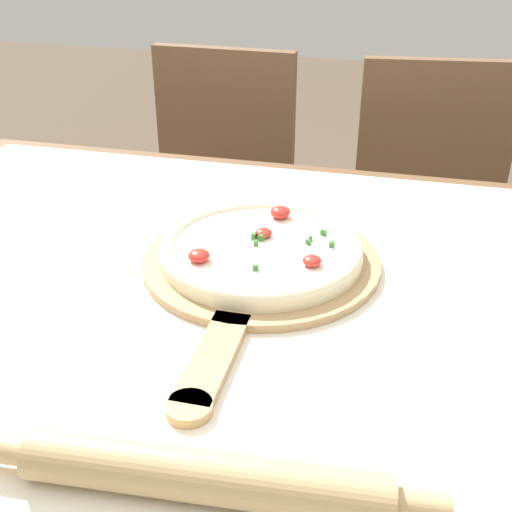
{
  "coord_description": "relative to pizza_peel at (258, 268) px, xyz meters",
  "views": [
    {
      "loc": [
        0.23,
        -0.72,
        1.21
      ],
      "look_at": [
        0.04,
        0.03,
        0.78
      ],
      "focal_mm": 45.0,
      "sensor_mm": 36.0,
      "label": 1
    }
  ],
  "objects": [
    {
      "name": "towel_cloth",
      "position": [
        -0.04,
        -0.04,
        -0.01
      ],
      "size": [
        1.22,
        0.88,
        0.0
      ],
      "color": "white",
      "rests_on": "dining_table"
    },
    {
      "name": "dining_table",
      "position": [
        -0.04,
        -0.04,
        -0.11
      ],
      "size": [
        1.3,
        0.96,
        0.74
      ],
      "color": "brown",
      "rests_on": "ground_plane"
    },
    {
      "name": "pizza",
      "position": [
        -0.0,
        0.02,
        0.02
      ],
      "size": [
        0.29,
        0.29,
        0.04
      ],
      "color": "beige",
      "rests_on": "pizza_peel"
    },
    {
      "name": "chair_left",
      "position": [
        -0.3,
        0.76,
        -0.25
      ],
      "size": [
        0.41,
        0.41,
        0.88
      ],
      "rotation": [
        0.0,
        0.0,
        -0.04
      ],
      "color": "brown",
      "rests_on": "ground_plane"
    },
    {
      "name": "chair_right",
      "position": [
        0.26,
        0.76,
        -0.25
      ],
      "size": [
        0.44,
        0.44,
        0.88
      ],
      "rotation": [
        0.0,
        0.0,
        0.12
      ],
      "color": "brown",
      "rests_on": "ground_plane"
    },
    {
      "name": "pizza_peel",
      "position": [
        0.0,
        0.0,
        0.0
      ],
      "size": [
        0.34,
        0.51,
        0.01
      ],
      "color": "tan",
      "rests_on": "towel_cloth"
    },
    {
      "name": "rolling_pin",
      "position": [
        0.05,
        -0.39,
        0.02
      ],
      "size": [
        0.41,
        0.07,
        0.05
      ],
      "rotation": [
        0.0,
        0.0,
        0.07
      ],
      "color": "tan",
      "rests_on": "towel_cloth"
    }
  ]
}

